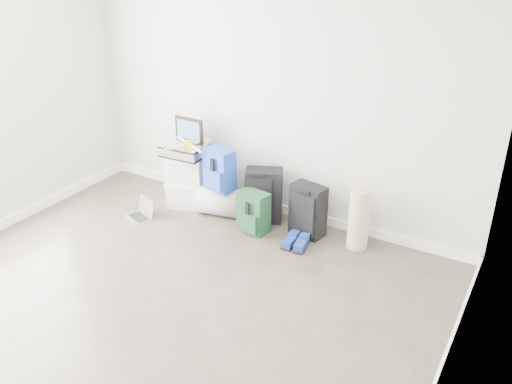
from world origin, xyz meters
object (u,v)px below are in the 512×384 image
Objects in this scene: carry_on at (308,210)px; laptop at (142,213)px; duffel_bag at (222,201)px; briefcase at (185,150)px; large_suitcase at (263,195)px; boxes_stack at (187,180)px.

laptop is (-1.71, -0.58, -0.22)m from carry_on.
briefcase is at bearing 168.90° from duffel_bag.
large_suitcase reaches higher than duffel_bag.
carry_on is at bearing -28.42° from large_suitcase.
duffel_bag is 1.52× the size of laptop.
carry_on is 1.60× the size of laptop.
briefcase is 1.01m from large_suitcase.
large_suitcase is (0.46, 0.12, 0.13)m from duffel_bag.
carry_on reaches higher than laptop.
boxes_stack is 1.02× the size of large_suitcase.
boxes_stack is at bearing -66.69° from briefcase.
duffel_bag is at bearing 169.60° from large_suitcase.
briefcase reaches higher than duffel_bag.
briefcase is at bearing 83.99° from laptop.
laptop is at bearing -135.81° from boxes_stack.
duffel_bag is 0.49m from large_suitcase.
laptop is at bearing -120.18° from briefcase.
briefcase is at bearing -166.36° from carry_on.
briefcase is at bearing 162.73° from large_suitcase.
briefcase reaches higher than laptop.
boxes_stack is 0.49m from duffel_bag.
large_suitcase is (0.93, 0.12, -0.37)m from briefcase.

